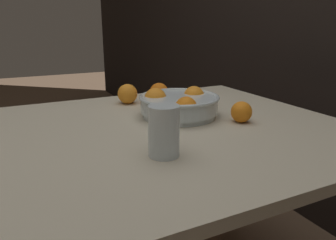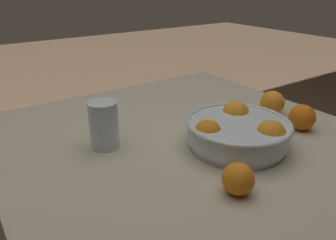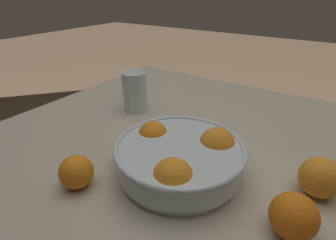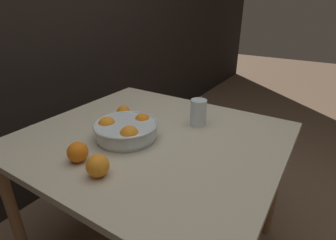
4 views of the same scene
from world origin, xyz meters
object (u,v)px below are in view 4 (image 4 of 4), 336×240
object	(u,v)px
orange_loose_near_bowl	(78,152)
orange_loose_aside	(123,112)
juice_glass	(198,114)
fruit_bowl	(126,129)
orange_loose_front	(98,166)

from	to	relation	value
orange_loose_near_bowl	orange_loose_aside	xyz separation A→B (m)	(0.39, 0.12, -0.00)
juice_glass	orange_loose_aside	bearing A→B (deg)	111.83
fruit_bowl	juice_glass	bearing A→B (deg)	-34.25
juice_glass	orange_loose_front	xyz separation A→B (m)	(-0.56, 0.11, -0.02)
juice_glass	orange_loose_front	world-z (taller)	juice_glass
orange_loose_near_bowl	orange_loose_front	distance (m)	0.13
juice_glass	orange_loose_aside	world-z (taller)	juice_glass
orange_loose_front	juice_glass	bearing A→B (deg)	-10.74
orange_loose_front	orange_loose_near_bowl	bearing A→B (deg)	79.55
juice_glass	orange_loose_aside	distance (m)	0.38
fruit_bowl	orange_loose_aside	size ratio (longest dim) A/B	4.01
orange_loose_near_bowl	orange_loose_aside	world-z (taller)	orange_loose_near_bowl
orange_loose_near_bowl	orange_loose_aside	bearing A→B (deg)	16.86
orange_loose_near_bowl	orange_loose_front	xyz separation A→B (m)	(-0.02, -0.13, 0.00)
orange_loose_front	orange_loose_aside	size ratio (longest dim) A/B	1.15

